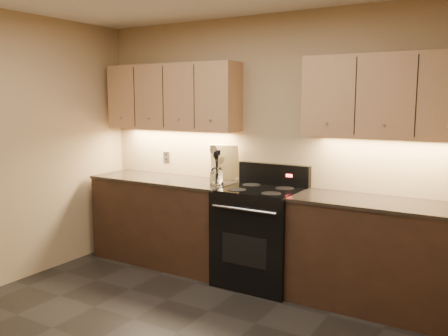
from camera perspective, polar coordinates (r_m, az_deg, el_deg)
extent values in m
cube|color=#A0845E|center=(4.79, 5.41, 2.53)|extent=(4.00, 0.04, 2.60)
cube|color=black|center=(5.27, -7.08, -6.38)|extent=(1.60, 0.60, 0.90)
cube|color=#31271F|center=(5.17, -7.17, -1.38)|extent=(1.62, 0.62, 0.03)
cube|color=black|center=(4.29, 17.96, -10.11)|extent=(1.44, 0.60, 0.90)
cube|color=#31271F|center=(4.17, 18.24, -4.04)|extent=(1.46, 0.62, 0.03)
cube|color=black|center=(4.63, 4.39, -8.27)|extent=(0.76, 0.65, 0.92)
cube|color=black|center=(4.52, 4.45, -2.61)|extent=(0.70, 0.60, 0.01)
cube|color=black|center=(4.75, 6.02, -0.80)|extent=(0.76, 0.07, 0.22)
cube|color=red|center=(4.64, 7.84, -0.91)|extent=(0.06, 0.00, 0.03)
cylinder|color=silver|center=(4.25, 2.35, -5.00)|extent=(0.65, 0.02, 0.02)
cube|color=black|center=(4.36, 2.41, -9.91)|extent=(0.46, 0.00, 0.28)
cylinder|color=black|center=(4.47, 1.52, -2.61)|extent=(0.18, 0.18, 0.00)
cylinder|color=black|center=(4.30, 5.69, -3.06)|extent=(0.18, 0.18, 0.00)
cylinder|color=black|center=(4.73, 3.33, -2.02)|extent=(0.18, 0.18, 0.00)
cylinder|color=black|center=(4.57, 7.32, -2.42)|extent=(0.18, 0.18, 0.00)
cube|color=tan|center=(5.22, -6.31, 8.49)|extent=(1.60, 0.30, 0.70)
cube|color=tan|center=(4.23, 19.25, 8.16)|extent=(1.44, 0.30, 0.70)
cube|color=#B2B5BA|center=(5.49, -6.94, 1.35)|extent=(0.08, 0.01, 0.12)
cylinder|color=white|center=(4.75, -0.91, -0.96)|extent=(0.17, 0.17, 0.17)
cylinder|color=white|center=(4.76, -0.91, -1.87)|extent=(0.13, 0.13, 0.02)
cube|color=#DEC177|center=(4.98, 0.12, 0.70)|extent=(0.33, 0.18, 0.38)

